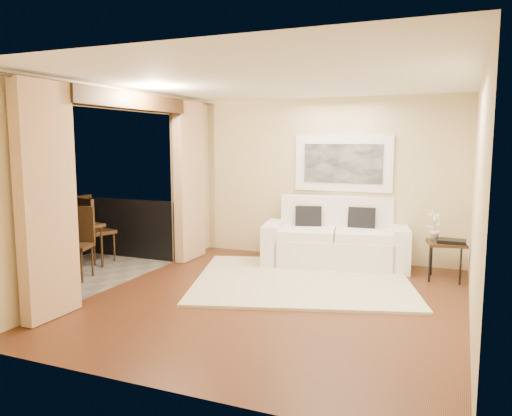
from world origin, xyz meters
The scene contains 18 objects.
floor centered at (0.00, 0.00, 0.00)m, with size 5.00×5.00×0.00m, color #592F1A.
room_shell centered at (-2.13, 0.00, 2.52)m, with size 5.00×6.40×5.00m.
balcony centered at (-3.31, 0.00, 0.18)m, with size 1.81×2.60×1.17m.
curtains centered at (-2.11, 0.00, 1.34)m, with size 0.16×4.80×2.64m.
artwork centered at (0.26, 2.46, 1.62)m, with size 1.62×0.07×0.92m.
rug centered at (0.06, 0.95, 0.02)m, with size 2.98×2.60×0.04m, color beige.
sofa centered at (0.25, 2.10, 0.38)m, with size 2.40×1.38×1.08m.
side_table centered at (1.93, 1.81, 0.49)m, with size 0.59×0.59×0.55m.
tray centered at (2.00, 1.78, 0.58)m, with size 0.38×0.28×0.05m, color black.
orchid centered at (1.76, 1.95, 0.77)m, with size 0.23×0.16×0.44m, color white.
bistro_table centered at (-3.35, 0.25, 0.63)m, with size 0.72×0.72×0.71m.
balcony_chair_far centered at (-3.47, 0.68, 0.63)m, with size 0.58×0.58×1.08m.
balcony_chair_near centered at (-3.04, -0.10, 0.60)m, with size 0.56×0.57×1.04m.
ice_bucket centered at (-3.45, 0.37, 0.81)m, with size 0.18×0.18×0.20m, color silver.
candle centered at (-3.33, 0.42, 0.75)m, with size 0.06×0.06×0.07m, color red.
vase centered at (-3.40, 0.08, 0.80)m, with size 0.04×0.04×0.18m, color silver.
glass_a centered at (-3.25, 0.17, 0.77)m, with size 0.06×0.06×0.12m, color silver.
glass_b centered at (-3.16, 0.25, 0.77)m, with size 0.06×0.06×0.12m, color silver.
Camera 1 is at (2.10, -5.68, 1.97)m, focal length 35.00 mm.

